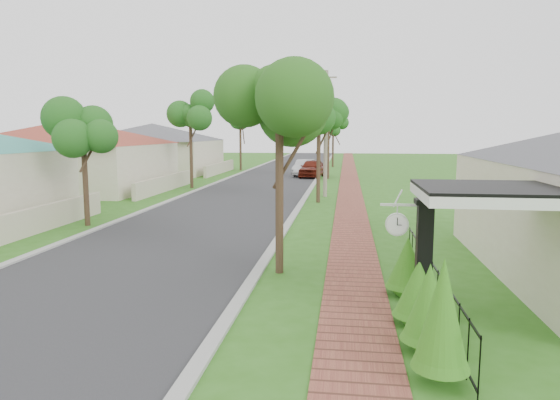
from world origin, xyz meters
The scene contains 16 objects.
ground centered at (0.00, 0.00, 0.00)m, with size 160.00×160.00×0.00m, color #2E6618.
road centered at (-3.00, 20.00, 0.00)m, with size 7.00×120.00×0.02m, color #28282B.
kerb_right centered at (0.65, 20.00, 0.00)m, with size 0.30×120.00×0.10m, color #9E9E99.
kerb_left centered at (-6.65, 20.00, 0.00)m, with size 0.30×120.00×0.10m, color #9E9E99.
sidewalk centered at (3.25, 20.00, 0.00)m, with size 1.50×120.00×0.03m, color #96523C.
porch_post centered at (4.55, -1.00, 1.12)m, with size 0.48×0.48×2.52m.
picket_fence centered at (4.90, 0.00, 0.53)m, with size 0.03×8.02×1.00m.
street_trees centered at (-2.87, 26.84, 4.54)m, with size 10.70×37.65×5.89m.
hedge_row centered at (4.45, -1.56, 0.76)m, with size 0.88×5.07×2.08m.
far_house_red centered at (-14.97, 20.00, 2.34)m, with size 15.56×15.56×4.60m.
far_house_grey centered at (-14.97, 34.00, 2.34)m, with size 15.56×15.56×4.60m.
parked_car_red centered at (0.13, 31.20, 0.75)m, with size 1.78×4.42×1.51m, color #5B180D.
parked_car_white centered at (-0.61, 32.42, 0.69)m, with size 1.46×4.19×1.38m, color silver.
near_tree centered at (1.24, 2.17, 4.01)m, with size 1.97×1.97×5.05m.
utility_pole centered at (1.76, 18.49, 3.72)m, with size 1.20×0.24×7.32m.
station_clock centered at (4.05, -0.60, 1.95)m, with size 0.79×0.13×0.67m.
Camera 1 is at (3.00, -10.92, 3.81)m, focal length 32.00 mm.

